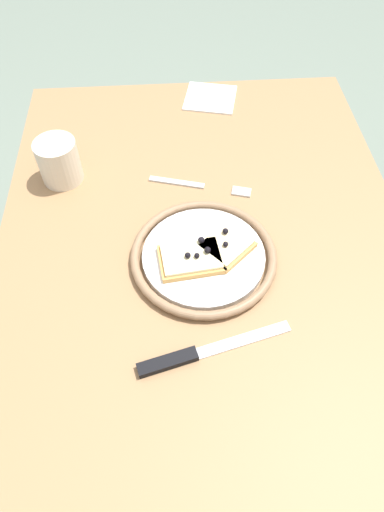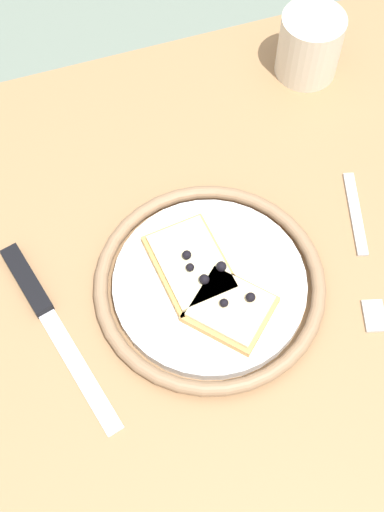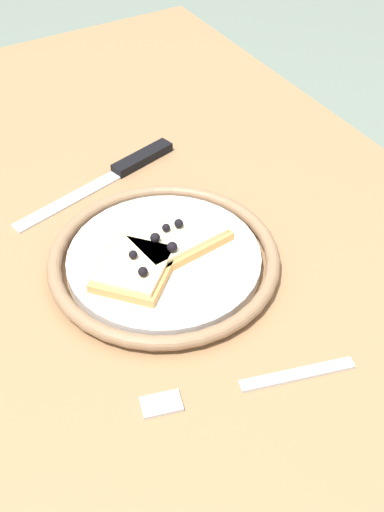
{
  "view_description": "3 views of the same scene",
  "coord_description": "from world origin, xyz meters",
  "views": [
    {
      "loc": [
        0.43,
        -0.06,
        1.37
      ],
      "look_at": [
        -0.03,
        -0.02,
        0.76
      ],
      "focal_mm": 31.77,
      "sensor_mm": 36.0,
      "label": 1
    },
    {
      "loc": [
        0.09,
        0.3,
        1.42
      ],
      "look_at": [
        -0.02,
        -0.03,
        0.79
      ],
      "focal_mm": 48.34,
      "sensor_mm": 36.0,
      "label": 2
    },
    {
      "loc": [
        -0.48,
        0.22,
        1.23
      ],
      "look_at": [
        -0.06,
        -0.03,
        0.77
      ],
      "focal_mm": 45.17,
      "sensor_mm": 36.0,
      "label": 3
    }
  ],
  "objects": [
    {
      "name": "ground_plane",
      "position": [
        0.0,
        0.0,
        0.0
      ],
      "size": [
        6.0,
        6.0,
        0.0
      ],
      "primitive_type": "plane",
      "color": "slate"
    },
    {
      "name": "dining_table",
      "position": [
        0.0,
        0.0,
        0.66
      ],
      "size": [
        1.14,
        0.73,
        0.75
      ],
      "color": "#936D47",
      "rests_on": "ground_plane"
    },
    {
      "name": "plate",
      "position": [
        -0.03,
        -0.01,
        0.76
      ],
      "size": [
        0.25,
        0.25,
        0.02
      ],
      "color": "white",
      "rests_on": "dining_table"
    },
    {
      "name": "pizza_slice_near",
      "position": [
        -0.02,
        -0.03,
        0.77
      ],
      "size": [
        0.08,
        0.11,
        0.03
      ],
      "color": "tan",
      "rests_on": "plate"
    },
    {
      "name": "pizza_slice_far",
      "position": [
        -0.04,
        0.03,
        0.77
      ],
      "size": [
        0.11,
        0.11,
        0.03
      ],
      "color": "tan",
      "rests_on": "plate"
    },
    {
      "name": "knife",
      "position": [
        0.14,
        -0.04,
        0.75
      ],
      "size": [
        0.08,
        0.24,
        0.01
      ],
      "color": "silver",
      "rests_on": "dining_table"
    },
    {
      "name": "fork",
      "position": [
        -0.21,
        0.0,
        0.75
      ],
      "size": [
        0.07,
        0.2,
        0.0
      ],
      "color": "silver",
      "rests_on": "dining_table"
    },
    {
      "name": "cup",
      "position": [
        -0.25,
        -0.26,
        0.79
      ],
      "size": [
        0.08,
        0.08,
        0.09
      ],
      "primitive_type": "cylinder",
      "color": "beige",
      "rests_on": "dining_table"
    }
  ]
}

